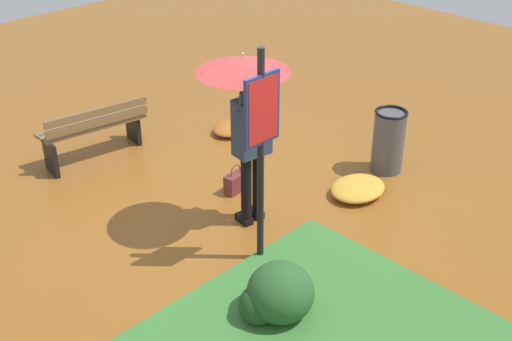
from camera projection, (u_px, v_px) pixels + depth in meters
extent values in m
plane|color=brown|center=(239.00, 216.00, 7.73)|extent=(18.00, 18.00, 0.00)
cylinder|color=black|center=(258.00, 185.00, 7.51)|extent=(0.12, 0.12, 0.86)
cylinder|color=black|center=(246.00, 191.00, 7.40)|extent=(0.12, 0.12, 0.86)
cube|color=black|center=(255.00, 213.00, 7.72)|extent=(0.14, 0.23, 0.08)
cube|color=black|center=(244.00, 219.00, 7.61)|extent=(0.14, 0.23, 0.08)
cube|color=#2D3851|center=(252.00, 127.00, 7.08)|extent=(0.41, 0.29, 0.64)
sphere|color=beige|center=(252.00, 86.00, 6.86)|extent=(0.20, 0.20, 0.20)
ellipsoid|color=black|center=(252.00, 84.00, 6.84)|extent=(0.20, 0.20, 0.15)
cylinder|color=#2D3851|center=(264.00, 102.00, 7.13)|extent=(0.18, 0.13, 0.18)
cylinder|color=#2D3851|center=(261.00, 95.00, 7.07)|extent=(0.24, 0.11, 0.33)
cube|color=black|center=(256.00, 85.00, 6.94)|extent=(0.07, 0.03, 0.14)
cylinder|color=#2D3851|center=(241.00, 111.00, 6.86)|extent=(0.11, 0.10, 0.09)
cylinder|color=#2D3851|center=(243.00, 103.00, 6.82)|extent=(0.10, 0.09, 0.23)
cylinder|color=#A5A5AD|center=(243.00, 73.00, 6.67)|extent=(0.02, 0.02, 0.41)
cone|color=#B22D2D|center=(243.00, 64.00, 6.62)|extent=(0.96, 0.96, 0.16)
sphere|color=#A5A5AD|center=(243.00, 54.00, 6.57)|extent=(0.02, 0.02, 0.02)
cylinder|color=black|center=(261.00, 161.00, 6.48)|extent=(0.07, 0.07, 2.30)
cube|color=navy|center=(262.00, 110.00, 6.20)|extent=(0.44, 0.04, 0.70)
cube|color=red|center=(263.00, 110.00, 6.19)|extent=(0.38, 0.01, 0.64)
cube|color=brown|center=(236.00, 183.00, 8.16)|extent=(0.31, 0.17, 0.24)
torus|color=brown|center=(236.00, 171.00, 8.08)|extent=(0.18, 0.03, 0.18)
cube|color=black|center=(133.00, 127.00, 9.30)|extent=(0.12, 0.36, 0.44)
cube|color=black|center=(51.00, 158.00, 8.51)|extent=(0.12, 0.36, 0.44)
cube|color=brown|center=(87.00, 123.00, 8.86)|extent=(1.40, 0.33, 0.04)
cube|color=brown|center=(92.00, 125.00, 8.79)|extent=(1.40, 0.33, 0.04)
cube|color=brown|center=(97.00, 128.00, 8.72)|extent=(1.40, 0.33, 0.04)
cube|color=brown|center=(98.00, 122.00, 8.64)|extent=(1.39, 0.27, 0.10)
cube|color=brown|center=(97.00, 112.00, 8.57)|extent=(1.39, 0.27, 0.10)
cylinder|color=#4C4C51|center=(388.00, 142.00, 8.50)|extent=(0.40, 0.40, 0.80)
torus|color=black|center=(392.00, 112.00, 8.29)|extent=(0.42, 0.42, 0.04)
ellipsoid|color=#285628|center=(281.00, 292.00, 6.11)|extent=(0.63, 0.63, 0.56)
ellipsoid|color=#1E421E|center=(259.00, 305.00, 6.10)|extent=(0.38, 0.38, 0.38)
ellipsoid|color=#A86023|center=(233.00, 128.00, 9.63)|extent=(0.65, 0.52, 0.14)
ellipsoid|color=gold|center=(358.00, 188.00, 8.12)|extent=(0.74, 0.59, 0.16)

